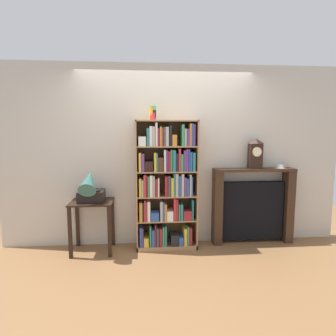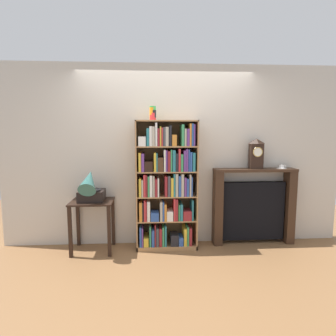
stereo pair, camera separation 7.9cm
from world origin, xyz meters
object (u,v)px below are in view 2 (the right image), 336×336
object	(u,v)px
fireplace_mantel	(253,207)
teacup_with_saucer	(281,167)
side_table_left	(92,214)
cup_stack	(153,113)
mantel_clock	(256,154)
gramophone	(90,188)
bookshelf	(166,187)

from	to	relation	value
fireplace_mantel	teacup_with_saucer	bearing A→B (deg)	-2.85
teacup_with_saucer	side_table_left	bearing A→B (deg)	-177.37
cup_stack	mantel_clock	xyz separation A→B (m)	(1.48, 0.07, -0.56)
gramophone	fireplace_mantel	bearing A→B (deg)	5.43
mantel_clock	teacup_with_saucer	distance (m)	0.43
side_table_left	teacup_with_saucer	distance (m)	2.78
fireplace_mantel	teacup_with_saucer	xyz separation A→B (m)	(0.39, -0.02, 0.60)
cup_stack	side_table_left	world-z (taller)	cup_stack
mantel_clock	side_table_left	bearing A→B (deg)	-176.99
side_table_left	fireplace_mantel	world-z (taller)	fireplace_mantel
bookshelf	teacup_with_saucer	distance (m)	1.71
cup_stack	side_table_left	bearing A→B (deg)	-176.67
side_table_left	cup_stack	bearing A→B (deg)	3.33
gramophone	mantel_clock	bearing A→B (deg)	4.89
bookshelf	gramophone	bearing A→B (deg)	-172.69
cup_stack	teacup_with_saucer	bearing A→B (deg)	2.31
bookshelf	fireplace_mantel	xyz separation A→B (m)	(1.29, 0.09, -0.34)
side_table_left	mantel_clock	world-z (taller)	mantel_clock
gramophone	teacup_with_saucer	distance (m)	2.73
cup_stack	side_table_left	xyz separation A→B (m)	(-0.84, -0.05, -1.37)
side_table_left	mantel_clock	distance (m)	2.46
mantel_clock	gramophone	bearing A→B (deg)	-175.11
bookshelf	gramophone	xyz separation A→B (m)	(-1.03, -0.13, 0.03)
side_table_left	bookshelf	bearing A→B (deg)	3.06
side_table_left	fireplace_mantel	bearing A→B (deg)	3.55
cup_stack	fireplace_mantel	xyz separation A→B (m)	(1.48, 0.09, -1.35)
fireplace_mantel	bookshelf	bearing A→B (deg)	-176.07
bookshelf	cup_stack	xyz separation A→B (m)	(-0.18, -0.01, 1.02)
cup_stack	teacup_with_saucer	world-z (taller)	cup_stack
side_table_left	gramophone	xyz separation A→B (m)	(0.00, -0.08, 0.38)
teacup_with_saucer	gramophone	bearing A→B (deg)	-175.76
bookshelf	cup_stack	bearing A→B (deg)	-178.17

